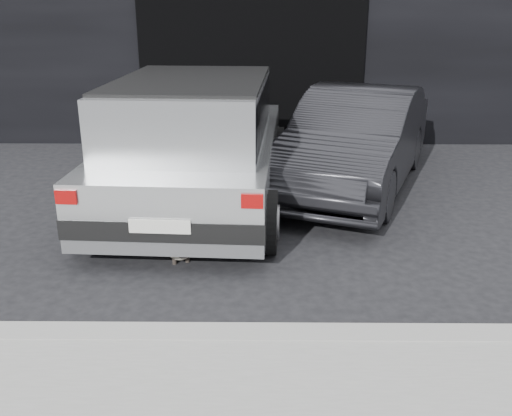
{
  "coord_description": "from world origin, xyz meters",
  "views": [
    {
      "loc": [
        1.17,
        -6.43,
        2.54
      ],
      "look_at": [
        1.12,
        -1.2,
        0.63
      ],
      "focal_mm": 40.0,
      "sensor_mm": 36.0,
      "label": 1
    }
  ],
  "objects_px": {
    "silver_hatchback": "(196,137)",
    "cat_white": "(156,220)",
    "second_car": "(356,140)",
    "cat_siamese": "(178,248)"
  },
  "relations": [
    {
      "from": "silver_hatchback",
      "to": "cat_siamese",
      "type": "xyz_separation_m",
      "value": [
        -0.02,
        -1.72,
        -0.78
      ]
    },
    {
      "from": "silver_hatchback",
      "to": "cat_white",
      "type": "xyz_separation_m",
      "value": [
        -0.36,
        -1.05,
        -0.73
      ]
    },
    {
      "from": "silver_hatchback",
      "to": "cat_white",
      "type": "relative_size",
      "value": 6.39
    },
    {
      "from": "second_car",
      "to": "cat_white",
      "type": "relative_size",
      "value": 5.86
    },
    {
      "from": "second_car",
      "to": "silver_hatchback",
      "type": "bearing_deg",
      "value": -139.8
    },
    {
      "from": "silver_hatchback",
      "to": "cat_white",
      "type": "distance_m",
      "value": 1.33
    },
    {
      "from": "second_car",
      "to": "cat_siamese",
      "type": "distance_m",
      "value": 3.34
    },
    {
      "from": "silver_hatchback",
      "to": "cat_white",
      "type": "bearing_deg",
      "value": -105.62
    },
    {
      "from": "silver_hatchback",
      "to": "second_car",
      "type": "distance_m",
      "value": 2.3
    },
    {
      "from": "cat_white",
      "to": "silver_hatchback",
      "type": "bearing_deg",
      "value": 141.54
    }
  ]
}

